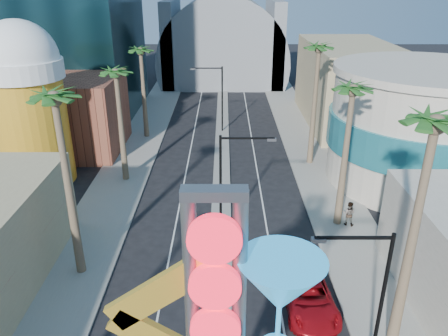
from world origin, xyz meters
TOP-DOWN VIEW (x-y plane):
  - sidewalk_west at (-9.50, 35.00)m, footprint 5.00×100.00m
  - sidewalk_east at (9.50, 35.00)m, footprint 5.00×100.00m
  - median at (0.00, 38.00)m, footprint 1.60×84.00m
  - brick_filler_west at (-16.00, 38.00)m, footprint 10.00×10.00m
  - filler_east at (16.00, 48.00)m, footprint 10.00×20.00m
  - beer_mug at (-17.00, 30.00)m, footprint 7.00×7.00m
  - turquoise_building at (18.00, 30.00)m, footprint 16.60×16.60m
  - canopy at (0.00, 72.00)m, footprint 22.00×16.00m
  - streetlight_0 at (0.55, 20.00)m, footprint 3.79×0.25m
  - streetlight_1 at (-0.55, 44.00)m, footprint 3.79×0.25m
  - streetlight_2 at (6.72, 8.00)m, footprint 3.45×0.25m
  - palm_1 at (-9.00, 16.00)m, footprint 2.40×2.40m
  - palm_2 at (-9.00, 30.00)m, footprint 2.40×2.40m
  - palm_3 at (-9.00, 42.00)m, footprint 2.40×2.40m
  - palm_5 at (9.00, 10.00)m, footprint 2.40×2.40m
  - palm_6 at (9.00, 22.00)m, footprint 2.40×2.40m
  - palm_7 at (9.00, 34.00)m, footprint 2.40×2.40m
  - red_pickup at (5.08, 12.75)m, footprint 3.03×6.10m
  - pedestrian_b at (9.72, 21.71)m, footprint 1.14×1.03m

SIDE VIEW (x-z plane):
  - sidewalk_west at x=-9.50m, z-range 0.00..0.15m
  - sidewalk_east at x=9.50m, z-range 0.00..0.15m
  - median at x=0.00m, z-range 0.00..0.15m
  - red_pickup at x=5.08m, z-range 0.00..1.66m
  - pedestrian_b at x=9.72m, z-range 0.15..2.08m
  - brick_filler_west at x=-16.00m, z-range 0.00..8.00m
  - canopy at x=0.00m, z-range -6.69..15.31m
  - streetlight_2 at x=6.72m, z-range 0.83..8.83m
  - streetlight_0 at x=0.55m, z-range 0.88..8.88m
  - streetlight_1 at x=-0.55m, z-range 0.88..8.88m
  - filler_east at x=16.00m, z-range 0.00..10.00m
  - turquoise_building at x=18.00m, z-range -0.05..10.55m
  - beer_mug at x=-17.00m, z-range 0.59..15.09m
  - palm_2 at x=-9.00m, z-range 3.88..15.08m
  - palm_3 at x=-9.00m, z-range 3.88..15.08m
  - palm_6 at x=9.00m, z-range 4.08..15.78m
  - palm_1 at x=-9.00m, z-range 4.47..17.17m
  - palm_7 at x=9.00m, z-range 4.47..17.17m
  - palm_5 at x=9.00m, z-range 4.67..17.87m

